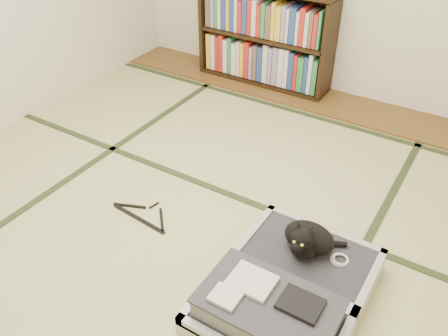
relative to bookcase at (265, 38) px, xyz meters
The scene contains 8 objects.
floor 2.20m from the bookcase, 74.44° to the right, with size 4.50×4.50×0.00m, color #BCBD7E.
wood_strip 0.73m from the bookcase, ahead, with size 4.00×0.50×0.02m, color brown.
tatami_borders 1.74m from the bookcase, 69.91° to the right, with size 4.00×4.50×0.01m.
bookcase is the anchor object (origin of this frame).
suitcase 2.71m from the bookcase, 59.54° to the right, with size 0.73×0.97×0.29m.
cat 2.44m from the bookcase, 56.41° to the right, with size 0.32×0.33×0.26m.
cable_coil 2.52m from the bookcase, 52.52° to the right, with size 0.10×0.10×0.02m.
hanger 2.22m from the bookcase, 82.62° to the right, with size 0.46×0.22×0.01m.
Camera 1 is at (1.36, -1.75, 2.02)m, focal length 38.00 mm.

